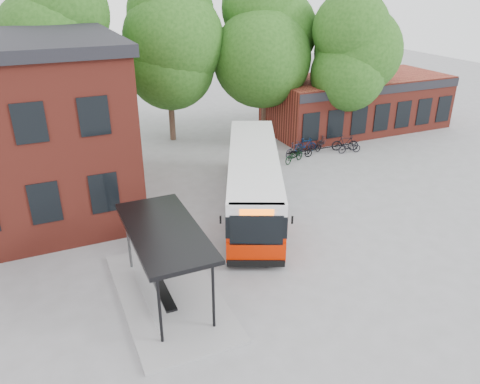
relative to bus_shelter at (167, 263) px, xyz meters
name	(u,v)px	position (x,y,z in m)	size (l,w,h in m)	color
ground	(265,256)	(4.50, 1.00, -1.45)	(100.00, 100.00, 0.00)	slate
shop_row	(357,103)	(19.50, 15.00, 0.55)	(14.00, 6.20, 4.00)	maroon
bus_shelter	(167,263)	(0.00, 0.00, 0.00)	(3.60, 7.00, 2.90)	black
bike_rail	(321,151)	(13.78, 11.00, -1.26)	(5.20, 0.10, 0.38)	black
tree_0	(63,73)	(-1.50, 17.00, 4.05)	(7.92, 7.92, 11.00)	#1D4612
tree_1	(169,67)	(5.50, 18.00, 3.75)	(7.92, 7.92, 10.40)	#1D4612
tree_2	(266,59)	(12.50, 17.00, 4.05)	(7.92, 7.92, 11.00)	#1D4612
tree_3	(355,75)	(17.50, 13.00, 3.19)	(7.04, 7.04, 9.28)	#1D4612
city_bus	(253,181)	(6.06, 5.46, 0.04)	(2.49, 11.70, 2.97)	#C01B00
bicycle_0	(294,156)	(11.25, 10.27, -0.99)	(0.61, 1.74, 0.91)	black
bicycle_1	(295,149)	(11.86, 11.20, -0.94)	(0.48, 1.70, 1.02)	black
bicycle_2	(301,152)	(12.11, 10.83, -1.04)	(0.55, 1.57, 0.83)	black
bicycle_3	(306,145)	(13.01, 11.73, -0.97)	(0.45, 1.58, 0.95)	#051E45
bicycle_4	(313,147)	(13.32, 11.27, -1.05)	(0.53, 1.51, 0.80)	black
bicycle_5	(325,141)	(14.71, 11.98, -1.01)	(0.42, 1.48, 0.89)	black
bicycle_6	(349,147)	(15.59, 10.29, -1.02)	(0.57, 1.62, 0.85)	black
bicycle_7	(345,143)	(15.59, 10.80, -0.90)	(0.52, 1.84, 1.11)	black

